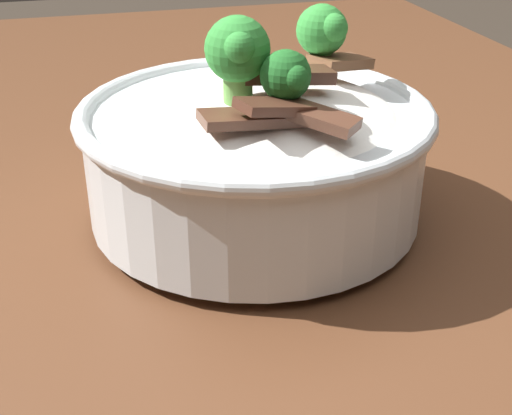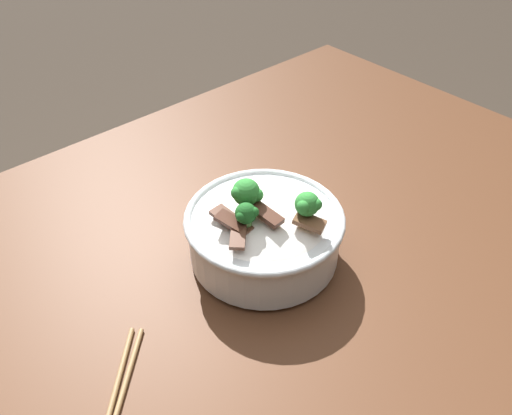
{
  "view_description": "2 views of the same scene",
  "coord_description": "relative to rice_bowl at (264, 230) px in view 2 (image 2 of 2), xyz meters",
  "views": [
    {
      "loc": [
        0.41,
        -0.09,
        1.05
      ],
      "look_at": [
        -0.02,
        0.03,
        0.82
      ],
      "focal_mm": 49.04,
      "sensor_mm": 36.0,
      "label": 1
    },
    {
      "loc": [
        0.38,
        0.48,
        1.41
      ],
      "look_at": [
        -0.05,
        -0.0,
        0.88
      ],
      "focal_mm": 36.76,
      "sensor_mm": 36.0,
      "label": 2
    }
  ],
  "objects": [
    {
      "name": "dining_table",
      "position": [
        0.04,
        -0.03,
        -0.18
      ],
      "size": [
        1.53,
        0.98,
        0.8
      ],
      "color": "#56331E",
      "rests_on": "ground"
    },
    {
      "name": "rice_bowl",
      "position": [
        0.0,
        0.0,
        0.0
      ],
      "size": [
        0.25,
        0.25,
        0.16
      ],
      "color": "silver",
      "rests_on": "dining_table"
    },
    {
      "name": "chopsticks_pair",
      "position": [
        0.32,
        0.07,
        -0.06
      ],
      "size": [
        0.18,
        0.18,
        0.01
      ],
      "color": "#9E7A4C",
      "rests_on": "dining_table"
    }
  ]
}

